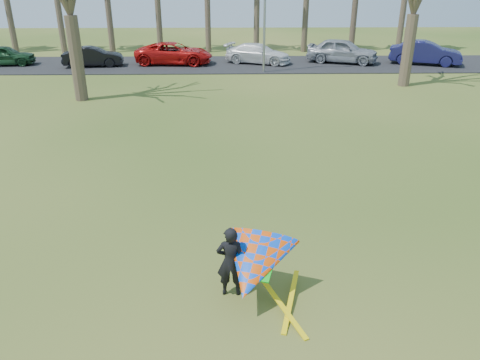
{
  "coord_description": "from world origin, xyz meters",
  "views": [
    {
      "loc": [
        -0.25,
        -9.27,
        6.12
      ],
      "look_at": [
        0.0,
        2.0,
        1.1
      ],
      "focal_mm": 35.0,
      "sensor_mm": 36.0,
      "label": 1
    }
  ],
  "objects_px": {
    "car_0": "(4,55)",
    "car_5": "(426,53)",
    "car_1": "(93,57)",
    "streetlight": "(267,1)",
    "car_2": "(174,53)",
    "car_3": "(258,54)",
    "car_4": "(342,51)",
    "kite_flyer": "(251,265)"
  },
  "relations": [
    {
      "from": "car_1",
      "to": "car_4",
      "type": "distance_m",
      "value": 17.78
    },
    {
      "from": "car_0",
      "to": "streetlight",
      "type": "bearing_deg",
      "value": -105.76
    },
    {
      "from": "streetlight",
      "to": "car_3",
      "type": "xyz_separation_m",
      "value": [
        -0.34,
        3.28,
        -3.72
      ]
    },
    {
      "from": "car_3",
      "to": "kite_flyer",
      "type": "xyz_separation_m",
      "value": [
        -1.68,
        -26.84,
        0.09
      ]
    },
    {
      "from": "kite_flyer",
      "to": "car_5",
      "type": "bearing_deg",
      "value": 62.5
    },
    {
      "from": "streetlight",
      "to": "kite_flyer",
      "type": "xyz_separation_m",
      "value": [
        -2.01,
        -23.56,
        -3.62
      ]
    },
    {
      "from": "streetlight",
      "to": "car_5",
      "type": "relative_size",
      "value": 1.63
    },
    {
      "from": "streetlight",
      "to": "car_3",
      "type": "height_order",
      "value": "streetlight"
    },
    {
      "from": "car_2",
      "to": "car_5",
      "type": "distance_m",
      "value": 17.98
    },
    {
      "from": "car_0",
      "to": "car_1",
      "type": "distance_m",
      "value": 6.43
    },
    {
      "from": "streetlight",
      "to": "car_2",
      "type": "height_order",
      "value": "streetlight"
    },
    {
      "from": "streetlight",
      "to": "car_2",
      "type": "relative_size",
      "value": 1.47
    },
    {
      "from": "car_4",
      "to": "car_5",
      "type": "distance_m",
      "value": 5.85
    },
    {
      "from": "car_1",
      "to": "car_4",
      "type": "height_order",
      "value": "car_4"
    },
    {
      "from": "car_5",
      "to": "car_0",
      "type": "bearing_deg",
      "value": 111.29
    },
    {
      "from": "car_5",
      "to": "kite_flyer",
      "type": "xyz_separation_m",
      "value": [
        -13.6,
        -26.14,
        -0.03
      ]
    },
    {
      "from": "car_1",
      "to": "car_2",
      "type": "distance_m",
      "value": 5.63
    },
    {
      "from": "kite_flyer",
      "to": "car_1",
      "type": "bearing_deg",
      "value": 111.06
    },
    {
      "from": "car_0",
      "to": "car_5",
      "type": "height_order",
      "value": "car_5"
    },
    {
      "from": "car_2",
      "to": "kite_flyer",
      "type": "distance_m",
      "value": 26.98
    },
    {
      "from": "car_0",
      "to": "car_1",
      "type": "bearing_deg",
      "value": -102.08
    },
    {
      "from": "car_3",
      "to": "kite_flyer",
      "type": "height_order",
      "value": "kite_flyer"
    },
    {
      "from": "streetlight",
      "to": "car_1",
      "type": "height_order",
      "value": "streetlight"
    },
    {
      "from": "car_0",
      "to": "car_3",
      "type": "bearing_deg",
      "value": -95.55
    },
    {
      "from": "car_2",
      "to": "streetlight",
      "type": "bearing_deg",
      "value": -111.5
    },
    {
      "from": "car_0",
      "to": "car_4",
      "type": "relative_size",
      "value": 0.81
    },
    {
      "from": "streetlight",
      "to": "car_0",
      "type": "xyz_separation_m",
      "value": [
        -18.36,
        2.84,
        -3.71
      ]
    },
    {
      "from": "car_0",
      "to": "car_4",
      "type": "bearing_deg",
      "value": -95.75
    },
    {
      "from": "car_4",
      "to": "car_1",
      "type": "bearing_deg",
      "value": 114.38
    },
    {
      "from": "streetlight",
      "to": "car_0",
      "type": "bearing_deg",
      "value": 171.2
    },
    {
      "from": "kite_flyer",
      "to": "car_3",
      "type": "bearing_deg",
      "value": 86.42
    },
    {
      "from": "car_0",
      "to": "car_2",
      "type": "bearing_deg",
      "value": -95.86
    },
    {
      "from": "car_2",
      "to": "car_5",
      "type": "height_order",
      "value": "car_5"
    },
    {
      "from": "car_3",
      "to": "car_2",
      "type": "bearing_deg",
      "value": 112.61
    },
    {
      "from": "car_0",
      "to": "kite_flyer",
      "type": "relative_size",
      "value": 1.71
    },
    {
      "from": "car_2",
      "to": "car_3",
      "type": "bearing_deg",
      "value": -83.78
    },
    {
      "from": "car_4",
      "to": "kite_flyer",
      "type": "height_order",
      "value": "kite_flyer"
    },
    {
      "from": "car_4",
      "to": "car_0",
      "type": "bearing_deg",
      "value": 112.1
    },
    {
      "from": "car_0",
      "to": "kite_flyer",
      "type": "height_order",
      "value": "kite_flyer"
    },
    {
      "from": "streetlight",
      "to": "car_1",
      "type": "distance_m",
      "value": 12.73
    },
    {
      "from": "car_1",
      "to": "car_2",
      "type": "bearing_deg",
      "value": -89.19
    },
    {
      "from": "car_0",
      "to": "car_2",
      "type": "height_order",
      "value": "car_2"
    }
  ]
}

